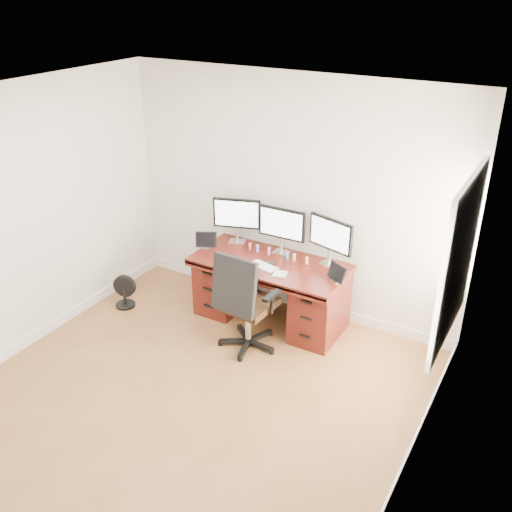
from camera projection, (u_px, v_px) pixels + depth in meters
The scene contains 21 objects.
ground at pixel (173, 415), 5.13m from camera, with size 4.50×4.50×0.00m, color brown.
back_wall at pixel (290, 197), 6.27m from camera, with size 4.00×0.10×2.70m, color silver.
right_wall at pixel (415, 351), 3.72m from camera, with size 0.10×4.50×2.70m.
desk at pixel (271, 288), 6.37m from camera, with size 1.70×0.80×0.75m.
office_chair at pixel (245, 318), 5.89m from camera, with size 0.66×0.64×1.12m.
floor_fan at pixel (124, 292), 6.72m from camera, with size 0.28×0.23×0.40m.
monitor_left at pixel (237, 215), 6.51m from camera, with size 0.53×0.21×0.53m.
monitor_center at pixel (282, 225), 6.25m from camera, with size 0.55×0.14×0.53m.
monitor_right at pixel (331, 236), 5.99m from camera, with size 0.54×0.19×0.53m.
tablet_left at pixel (206, 241), 6.47m from camera, with size 0.24×0.17×0.19m.
tablet_right at pixel (336, 274), 5.76m from camera, with size 0.24×0.17×0.19m.
keyboard at pixel (264, 266), 6.09m from camera, with size 0.31×0.13×0.01m, color white.
trackpad at pixel (280, 274), 5.93m from camera, with size 0.14×0.14×0.01m, color silver.
drawing_tablet at pixel (238, 262), 6.17m from camera, with size 0.23×0.15×0.01m, color black.
phone at pixel (271, 263), 6.16m from camera, with size 0.11×0.06×0.01m, color black.
figurine_brown at pixel (250, 246), 6.44m from camera, with size 0.04×0.04×0.09m.
figurine_purple at pixel (257, 248), 6.39m from camera, with size 0.04×0.04×0.09m.
figurine_pink at pixel (269, 251), 6.33m from camera, with size 0.04×0.04×0.09m.
figurine_blue at pixel (287, 255), 6.23m from camera, with size 0.04×0.04×0.09m.
figurine_yellow at pixel (294, 257), 6.19m from camera, with size 0.04×0.04×0.09m.
figurine_orange at pixel (307, 260), 6.12m from camera, with size 0.04×0.04×0.09m.
Camera 1 is at (2.62, -3.06, 3.56)m, focal length 40.00 mm.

